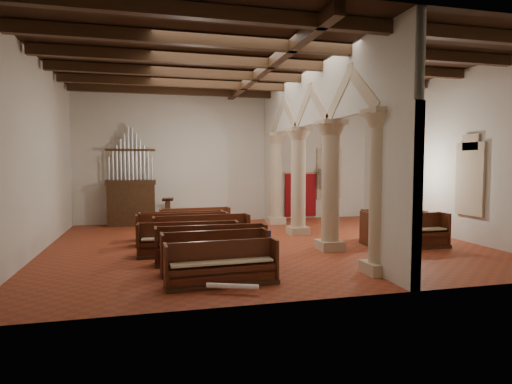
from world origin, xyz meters
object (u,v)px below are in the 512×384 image
object	(u,v)px
aisle_pew_0	(418,236)
nave_pew_0	(222,271)
processional_banner	(325,202)
pipe_organ	(131,194)
lectern	(168,213)

from	to	relation	value
aisle_pew_0	nave_pew_0	bearing A→B (deg)	-159.04
processional_banner	pipe_organ	bearing A→B (deg)	-159.83
lectern	pipe_organ	bearing A→B (deg)	177.17
processional_banner	nave_pew_0	distance (m)	12.10
pipe_organ	aisle_pew_0	distance (m)	11.85
pipe_organ	lectern	world-z (taller)	pipe_organ
pipe_organ	lectern	bearing A→B (deg)	-0.40
pipe_organ	aisle_pew_0	world-z (taller)	pipe_organ
pipe_organ	processional_banner	xyz separation A→B (m)	(9.12, -0.01, -0.54)
lectern	processional_banner	size ratio (longest dim) A/B	0.46
lectern	processional_banner	xyz separation A→B (m)	(7.57, 0.00, 0.33)
pipe_organ	aisle_pew_0	xyz separation A→B (m)	(9.24, -7.36, -0.99)
lectern	processional_banner	world-z (taller)	processional_banner
lectern	aisle_pew_0	xyz separation A→B (m)	(7.68, -7.35, -0.12)
lectern	aisle_pew_0	bearing A→B (deg)	-46.16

